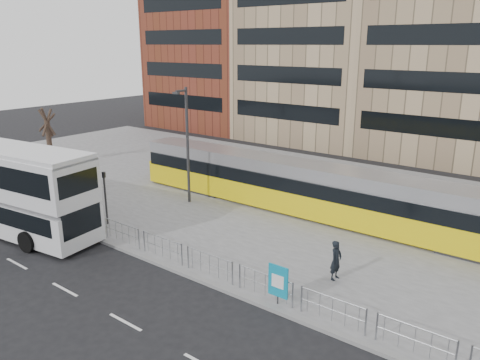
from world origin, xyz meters
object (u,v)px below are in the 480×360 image
Objects in this scene: traffic_light_west at (105,191)px; lamp_post_west at (187,141)px; ad_panel at (278,282)px; pedestrian at (336,260)px; tram at (318,191)px; double_decker_bus at (4,185)px; bare_tree at (45,106)px.

lamp_post_west reaches higher than traffic_light_west.
pedestrian is at bearing 74.95° from ad_panel.
pedestrian is at bearing -56.45° from tram.
ad_panel is (3.55, -9.80, -0.59)m from tram.
double_decker_bus is 10.74m from lamp_post_west.
traffic_light_west is (-8.93, -8.54, 0.41)m from tram.
lamp_post_west reaches higher than double_decker_bus.
tram is at bearing 29.18° from traffic_light_west.
tram is 3.58× the size of lamp_post_west.
ad_panel is at bearing -70.68° from tram.
tram is 3.86× the size of bare_tree.
tram is at bearing 109.80° from ad_panel.
ad_panel is at bearing -14.27° from bare_tree.
double_decker_bus reaches higher than tram.
double_decker_bus is 15.00m from bare_tree.
double_decker_bus is 16.76m from ad_panel.
bare_tree is at bearing -174.23° from tram.
tram reaches higher than ad_panel.
lamp_post_west is at bearing 148.71° from ad_panel.
tram is at bearing 6.35° from bare_tree.
ad_panel is 3.39m from pedestrian.
bare_tree reaches higher than tram.
lamp_post_west is (-7.93, -2.85, 2.51)m from tram.
pedestrian is at bearing 10.79° from double_decker_bus.
bare_tree reaches higher than double_decker_bus.
bare_tree is at bearing 165.63° from ad_panel.
double_decker_bus reaches higher than pedestrian.
lamp_post_west is at bearing -160.78° from tram.
bare_tree is at bearing 132.82° from double_decker_bus.
ad_panel is 13.76m from lamp_post_west.
lamp_post_west is at bearing 54.34° from double_decker_bus.
tram is 14.81× the size of pedestrian.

